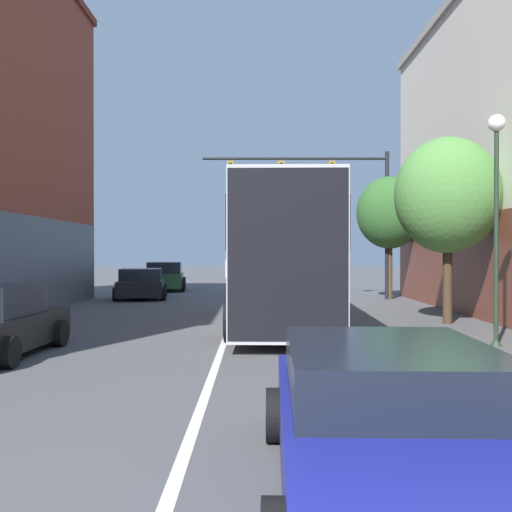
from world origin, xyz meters
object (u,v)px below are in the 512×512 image
at_px(bus, 282,250).
at_px(street_tree_far, 389,213).
at_px(parked_car_left_mid, 164,277).
at_px(hatchback_foreground, 393,424).
at_px(street_lamp, 496,197).
at_px(street_tree_near, 447,196).
at_px(traffic_signal_gantry, 325,189).
at_px(parked_car_left_far, 141,284).

distance_m(bus, street_tree_far, 10.68).
relative_size(bus, parked_car_left_mid, 2.55).
height_order(bus, hatchback_foreground, bus).
relative_size(street_lamp, street_tree_near, 0.94).
xyz_separation_m(traffic_signal_gantry, street_tree_near, (2.48, -8.81, -1.11)).
height_order(bus, street_lamp, street_lamp).
distance_m(hatchback_foreground, street_tree_far, 21.62).
height_order(parked_car_left_far, street_tree_far, street_tree_far).
bearing_deg(parked_car_left_mid, street_lamp, -157.07).
relative_size(bus, street_tree_far, 1.91).
relative_size(parked_car_left_far, street_lamp, 0.82).
relative_size(hatchback_foreground, parked_car_left_mid, 1.18).
distance_m(parked_car_left_mid, traffic_signal_gantry, 10.45).
bearing_deg(parked_car_left_far, street_tree_far, -98.76).
height_order(bus, parked_car_left_mid, bus).
bearing_deg(bus, parked_car_left_mid, 21.73).
xyz_separation_m(hatchback_foreground, street_tree_far, (4.64, 20.89, 3.13)).
distance_m(street_lamp, street_tree_far, 12.97).
distance_m(bus, hatchback_foreground, 11.73).
xyz_separation_m(bus, street_tree_far, (5.06, 9.26, 1.63)).
bearing_deg(parked_car_left_far, hatchback_foreground, -171.08).
xyz_separation_m(hatchback_foreground, street_tree_near, (4.31, 12.00, 3.05)).
distance_m(bus, street_lamp, 5.92).
distance_m(hatchback_foreground, street_lamp, 9.30).
bearing_deg(street_tree_near, bus, -175.43).
bearing_deg(parked_car_left_far, traffic_signal_gantry, -99.75).
relative_size(hatchback_foreground, parked_car_left_far, 1.14).
bearing_deg(hatchback_foreground, street_lamp, -25.50).
height_order(parked_car_left_mid, street_tree_far, street_tree_far).
relative_size(street_tree_near, street_tree_far, 1.00).
height_order(street_tree_near, street_tree_far, same).
distance_m(parked_car_left_mid, street_tree_near, 17.98).
bearing_deg(hatchback_foreground, street_tree_near, -18.16).
relative_size(parked_car_left_mid, parked_car_left_far, 0.96).
distance_m(bus, parked_car_left_far, 11.22).
height_order(traffic_signal_gantry, street_tree_near, traffic_signal_gantry).
distance_m(bus, parked_car_left_mid, 15.91).
bearing_deg(parked_car_left_mid, bus, -165.01).
height_order(street_lamp, street_tree_far, street_tree_far).
height_order(hatchback_foreground, street_tree_near, street_tree_near).
relative_size(parked_car_left_mid, traffic_signal_gantry, 0.49).
distance_m(traffic_signal_gantry, street_lamp, 13.15).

